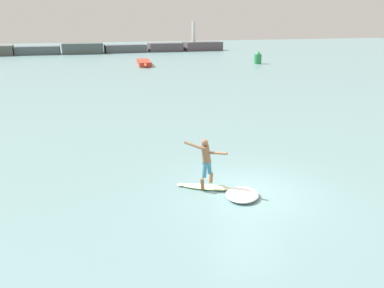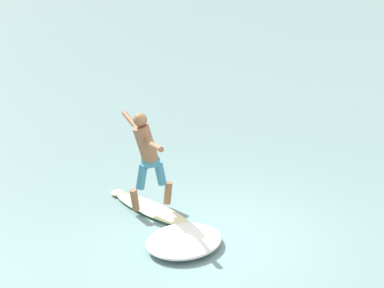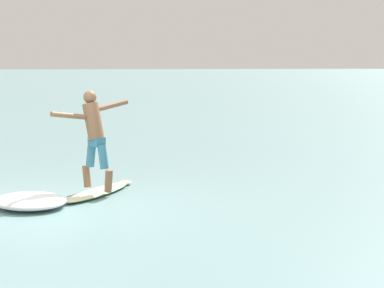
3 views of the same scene
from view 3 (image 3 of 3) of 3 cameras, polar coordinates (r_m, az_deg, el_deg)
ground_plane at (r=10.41m, az=-12.69°, el=-5.91°), size 200.00×200.00×0.00m
surfboard at (r=11.53m, az=-8.29°, el=-4.21°), size 1.90×1.32×0.23m
surfer at (r=11.38m, az=-8.70°, el=1.10°), size 1.14×1.29×1.75m
wave_foam_at_tail at (r=10.78m, az=-14.22°, el=-4.93°), size 1.61×1.65×0.20m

